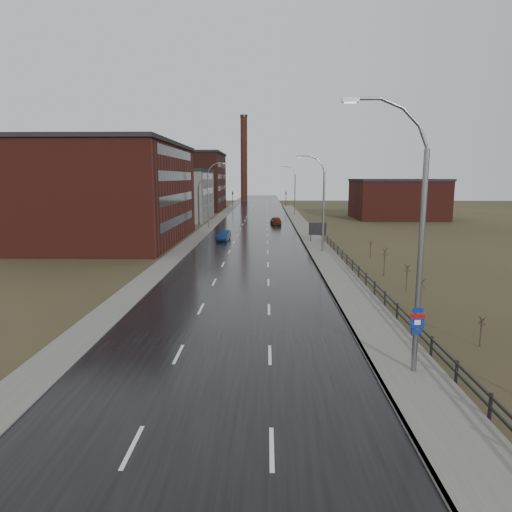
{
  "coord_description": "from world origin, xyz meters",
  "views": [
    {
      "loc": [
        2.09,
        -17.64,
        8.83
      ],
      "look_at": [
        1.34,
        16.05,
        3.0
      ],
      "focal_mm": 32.0,
      "sensor_mm": 36.0,
      "label": 1
    }
  ],
  "objects_px": {
    "car_far": "(276,221)",
    "streetlight_main": "(414,242)",
    "billboard": "(317,229)",
    "car_near": "(224,236)"
  },
  "relations": [
    {
      "from": "car_near",
      "to": "car_far",
      "type": "bearing_deg",
      "value": 74.48
    },
    {
      "from": "billboard",
      "to": "car_far",
      "type": "xyz_separation_m",
      "value": [
        -5.18,
        23.62,
        -1.06
      ]
    },
    {
      "from": "billboard",
      "to": "car_far",
      "type": "distance_m",
      "value": 24.2
    },
    {
      "from": "streetlight_main",
      "to": "billboard",
      "type": "xyz_separation_m",
      "value": [
        0.63,
        42.38,
        -4.24
      ]
    },
    {
      "from": "streetlight_main",
      "to": "billboard",
      "type": "relative_size",
      "value": 4.41
    },
    {
      "from": "streetlight_main",
      "to": "car_near",
      "type": "xyz_separation_m",
      "value": [
        -12.36,
        43.85,
        -5.34
      ]
    },
    {
      "from": "billboard",
      "to": "car_near",
      "type": "relative_size",
      "value": 0.63
    },
    {
      "from": "streetlight_main",
      "to": "car_near",
      "type": "height_order",
      "value": "streetlight_main"
    },
    {
      "from": "streetlight_main",
      "to": "car_far",
      "type": "height_order",
      "value": "streetlight_main"
    },
    {
      "from": "car_far",
      "to": "streetlight_main",
      "type": "bearing_deg",
      "value": 88.33
    }
  ]
}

